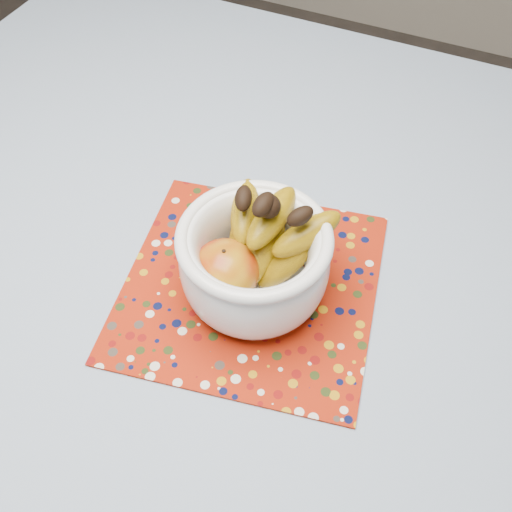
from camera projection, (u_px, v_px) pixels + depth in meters
The scene contains 4 objects.
table at pixel (192, 286), 0.94m from camera, with size 1.20×1.20×0.75m.
tablecloth at pixel (187, 253), 0.88m from camera, with size 1.32×1.32×0.01m, color slate.
placemat at pixel (250, 285), 0.83m from camera, with size 0.34×0.34×0.00m, color maroon.
fruit_bowl at pixel (258, 253), 0.77m from camera, with size 0.22×0.21×0.17m.
Camera 1 is at (0.32, -0.46, 1.44)m, focal length 42.00 mm.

